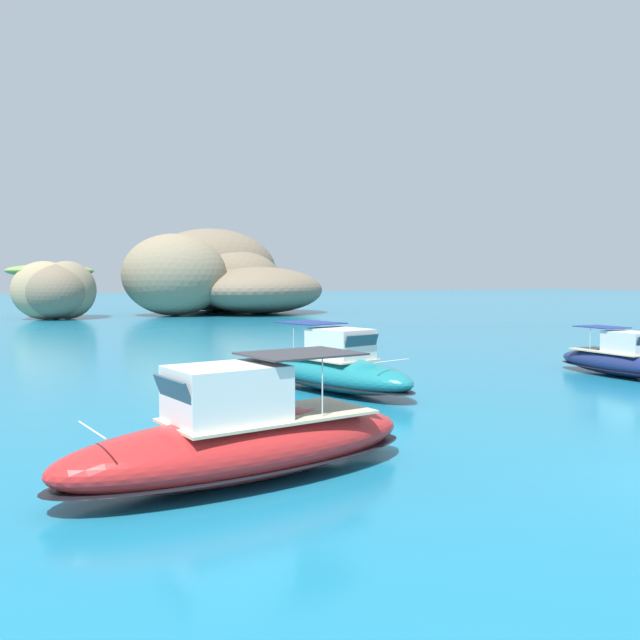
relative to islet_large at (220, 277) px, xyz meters
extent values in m
ellipsoid|color=#756651|center=(0.37, 4.58, 0.97)|extent=(21.03, 18.32, 10.79)
ellipsoid|color=#756651|center=(1.29, 1.44, -0.37)|extent=(16.61, 15.40, 8.11)
ellipsoid|color=#756651|center=(3.38, -5.70, -1.62)|extent=(23.12, 22.99, 5.61)
ellipsoid|color=#84755B|center=(-7.16, -6.00, 0.21)|extent=(15.30, 14.65, 9.27)
ellipsoid|color=#9E8966|center=(-20.85, -7.44, -1.43)|extent=(7.96, 7.01, 5.99)
ellipsoid|color=#84755B|center=(-18.72, -7.44, -1.41)|extent=(7.88, 7.67, 6.02)
ellipsoid|color=#756651|center=(-19.91, -7.29, -1.53)|extent=(8.08, 8.73, 5.80)
ellipsoid|color=olive|center=(-20.14, -4.86, 0.59)|extent=(8.86, 8.06, 1.39)
ellipsoid|color=red|center=(-20.57, -67.78, -3.75)|extent=(8.23, 3.58, 1.35)
ellipsoid|color=black|center=(-20.57, -67.78, -4.06)|extent=(8.39, 3.65, 0.16)
cube|color=#C6B793|center=(-19.98, -67.69, -3.18)|extent=(4.64, 2.68, 0.06)
cube|color=silver|center=(-20.96, -67.84, -2.59)|extent=(2.46, 1.99, 1.11)
cube|color=#2D4756|center=(-22.08, -68.02, -2.48)|extent=(0.49, 1.57, 0.59)
cylinder|color=silver|center=(-23.63, -68.26, -3.00)|extent=(0.29, 1.66, 0.04)
cube|color=#333338|center=(-19.19, -67.57, -1.90)|extent=(2.64, 2.21, 0.04)
cylinder|color=silver|center=(-19.06, -68.39, -2.54)|extent=(0.03, 0.03, 1.27)
cylinder|color=silver|center=(-19.32, -66.74, -2.54)|extent=(0.03, 0.03, 1.27)
ellipsoid|color=navy|center=(-1.19, -61.02, -3.88)|extent=(2.09, 6.46, 1.09)
ellipsoid|color=black|center=(-1.19, -61.02, -4.13)|extent=(2.13, 6.59, 0.13)
cube|color=#C6B793|center=(-1.17, -60.54, -3.42)|extent=(1.72, 3.57, 0.06)
cube|color=silver|center=(-1.19, -61.34, -2.94)|extent=(1.39, 1.83, 0.90)
cube|color=navy|center=(-1.16, -59.90, -2.39)|extent=(1.55, 1.96, 0.04)
cylinder|color=silver|center=(-0.48, -59.92, -2.91)|extent=(0.03, 0.03, 1.03)
cylinder|color=silver|center=(-1.83, -59.88, -2.91)|extent=(0.03, 0.03, 1.03)
ellipsoid|color=#19727A|center=(-13.96, -58.89, -3.77)|extent=(4.15, 8.09, 1.32)
ellipsoid|color=black|center=(-13.96, -58.89, -4.06)|extent=(4.23, 8.25, 0.16)
cube|color=#C6B793|center=(-14.10, -58.32, -3.21)|extent=(2.96, 4.62, 0.06)
cube|color=silver|center=(-13.86, -59.26, -2.63)|extent=(2.11, 2.50, 1.09)
cube|color=#2D4756|center=(-13.59, -60.34, -2.53)|extent=(1.53, 0.61, 0.58)
cylinder|color=silver|center=(-13.22, -61.82, -3.03)|extent=(1.59, 0.43, 0.04)
cube|color=navy|center=(-14.29, -57.57, -1.97)|extent=(2.33, 2.70, 0.04)
cylinder|color=silver|center=(-13.50, -57.37, -2.59)|extent=(0.03, 0.03, 1.24)
cylinder|color=silver|center=(-15.08, -57.77, -2.59)|extent=(0.03, 0.03, 1.24)
camera|label=1|loc=(-25.07, -80.66, -0.28)|focal=37.16mm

